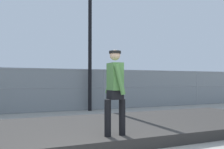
{
  "coord_description": "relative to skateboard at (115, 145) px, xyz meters",
  "views": [
    {
      "loc": [
        -1.7,
        -3.56,
        1.33
      ],
      "look_at": [
        1.03,
        2.57,
        1.49
      ],
      "focal_mm": 40.65,
      "sensor_mm": 36.0,
      "label": 1
    }
  ],
  "objects": [
    {
      "name": "chain_fence",
      "position": [
        -0.39,
        6.37,
        0.87
      ],
      "size": [
        27.76,
        0.06,
        1.85
      ],
      "color": "gray",
      "rests_on": "ground_plane"
    },
    {
      "name": "street_lamp",
      "position": [
        1.57,
        6.07,
        4.28
      ],
      "size": [
        0.44,
        0.44,
        7.01
      ],
      "color": "black",
      "rests_on": "ground_plane"
    },
    {
      "name": "gravel_berm",
      "position": [
        -0.39,
        1.4,
        0.06
      ],
      "size": [
        12.07,
        3.58,
        0.24
      ],
      "primitive_type": "cube",
      "color": "#33302D",
      "rests_on": "ground_plane"
    },
    {
      "name": "skateboard",
      "position": [
        0.0,
        0.0,
        0.0
      ],
      "size": [
        0.81,
        0.23,
        0.07
      ],
      "color": "#9E5B33",
      "rests_on": "ground_plane"
    },
    {
      "name": "skater",
      "position": [
        0.0,
        0.0,
        1.09
      ],
      "size": [
        0.72,
        0.59,
        1.87
      ],
      "color": "gray",
      "rests_on": "skateboard"
    }
  ]
}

